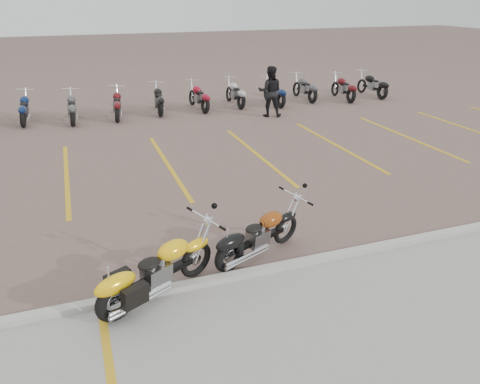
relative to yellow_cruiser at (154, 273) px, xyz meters
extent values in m
plane|color=brown|center=(1.46, 2.06, -0.45)|extent=(100.00, 100.00, 0.00)
cube|color=#ADAAA3|center=(1.46, 0.06, -0.39)|extent=(60.00, 0.18, 0.12)
torus|color=black|center=(0.74, 0.38, -0.13)|extent=(0.63, 0.39, 0.65)
torus|color=black|center=(-0.64, -0.32, -0.13)|extent=(0.69, 0.46, 0.69)
cube|color=black|center=(0.05, 0.03, -0.07)|extent=(1.21, 0.70, 0.10)
cube|color=slate|center=(0.01, 0.00, -0.01)|extent=(0.51, 0.46, 0.34)
ellipsoid|color=yellow|center=(0.30, 0.15, 0.29)|extent=(0.66, 0.55, 0.30)
ellipsoid|color=black|center=(-0.11, -0.05, 0.25)|extent=(0.47, 0.41, 0.12)
torus|color=black|center=(2.64, 0.91, -0.16)|extent=(0.59, 0.32, 0.59)
torus|color=black|center=(1.34, 0.36, -0.16)|extent=(0.64, 0.39, 0.63)
cube|color=black|center=(1.99, 0.64, -0.11)|extent=(1.14, 0.56, 0.09)
cube|color=slate|center=(1.95, 0.62, -0.05)|extent=(0.46, 0.40, 0.31)
ellipsoid|color=black|center=(2.23, 0.74, 0.22)|extent=(0.60, 0.48, 0.27)
ellipsoid|color=black|center=(1.84, 0.57, 0.19)|extent=(0.42, 0.36, 0.11)
imported|color=black|center=(6.36, 10.28, 0.50)|extent=(1.14, 1.03, 1.92)
camera|label=1|loc=(-0.83, -6.26, 4.02)|focal=35.00mm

